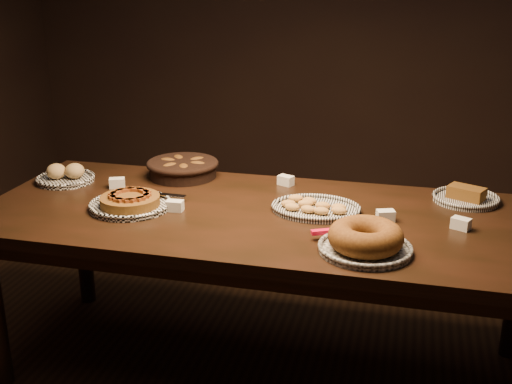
% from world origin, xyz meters
% --- Properties ---
extents(ground, '(5.00, 5.00, 0.00)m').
position_xyz_m(ground, '(0.00, 0.00, 0.00)').
color(ground, black).
rests_on(ground, ground).
extents(buffet_table, '(2.40, 1.00, 0.75)m').
position_xyz_m(buffet_table, '(0.00, 0.00, 0.68)').
color(buffet_table, black).
rests_on(buffet_table, ground).
extents(apple_tart_plate, '(0.38, 0.35, 0.07)m').
position_xyz_m(apple_tart_plate, '(-0.57, -0.08, 0.77)').
color(apple_tart_plate, white).
rests_on(apple_tart_plate, buffet_table).
extents(madeleine_platter, '(0.37, 0.30, 0.04)m').
position_xyz_m(madeleine_platter, '(0.20, 0.07, 0.77)').
color(madeleine_platter, black).
rests_on(madeleine_platter, buffet_table).
extents(bundt_cake_plate, '(0.38, 0.36, 0.11)m').
position_xyz_m(bundt_cake_plate, '(0.43, -0.29, 0.79)').
color(bundt_cake_plate, black).
rests_on(bundt_cake_plate, buffet_table).
extents(croissant_basket, '(0.36, 0.36, 0.09)m').
position_xyz_m(croissant_basket, '(-0.50, 0.38, 0.80)').
color(croissant_basket, black).
rests_on(croissant_basket, buffet_table).
extents(bread_roll_plate, '(0.27, 0.27, 0.09)m').
position_xyz_m(bread_roll_plate, '(-1.02, 0.18, 0.78)').
color(bread_roll_plate, white).
rests_on(bread_roll_plate, buffet_table).
extents(loaf_plate, '(0.29, 0.29, 0.07)m').
position_xyz_m(loaf_plate, '(0.81, 0.35, 0.77)').
color(loaf_plate, black).
rests_on(loaf_plate, buffet_table).
extents(tent_cards, '(1.60, 0.51, 0.04)m').
position_xyz_m(tent_cards, '(0.03, 0.10, 0.77)').
color(tent_cards, white).
rests_on(tent_cards, buffet_table).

